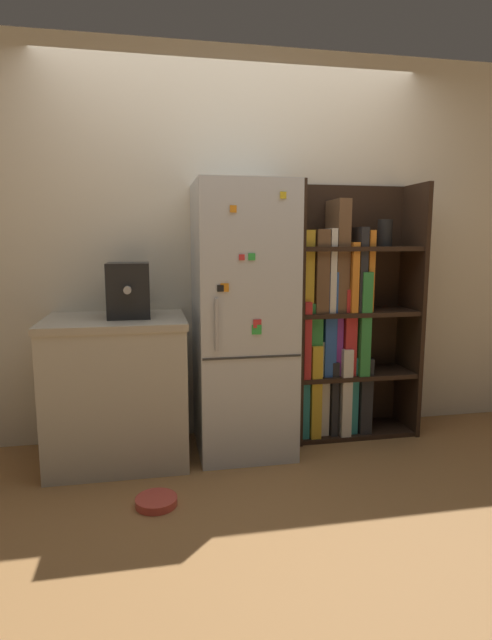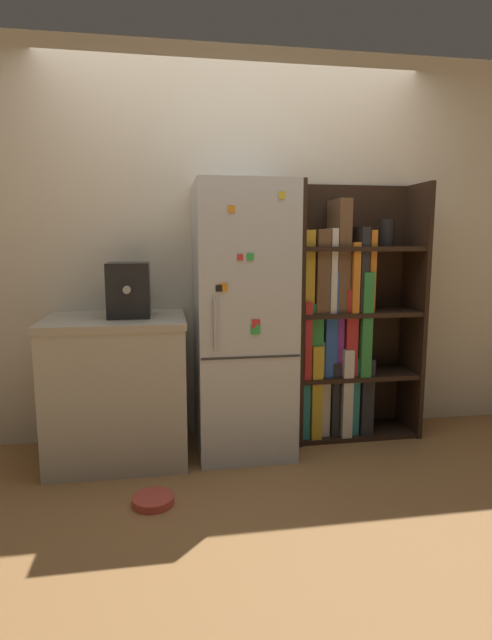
% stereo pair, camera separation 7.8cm
% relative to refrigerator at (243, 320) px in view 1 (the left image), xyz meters
% --- Properties ---
extents(ground_plane, '(16.00, 16.00, 0.00)m').
position_rel_refrigerator_xyz_m(ground_plane, '(0.00, -0.15, -0.85)').
color(ground_plane, '#A87542').
extents(wall_back, '(8.00, 0.05, 2.60)m').
position_rel_refrigerator_xyz_m(wall_back, '(0.00, 0.33, 0.45)').
color(wall_back, beige).
rests_on(wall_back, ground_plane).
extents(refrigerator, '(0.59, 0.63, 1.70)m').
position_rel_refrigerator_xyz_m(refrigerator, '(0.00, 0.00, 0.00)').
color(refrigerator, silver).
rests_on(refrigerator, ground_plane).
extents(bookshelf, '(0.88, 0.37, 1.73)m').
position_rel_refrigerator_xyz_m(bookshelf, '(0.70, 0.14, -0.08)').
color(bookshelf, black).
rests_on(bookshelf, ground_plane).
extents(kitchen_counter, '(0.84, 0.65, 0.89)m').
position_rel_refrigerator_xyz_m(kitchen_counter, '(-0.79, -0.01, -0.40)').
color(kitchen_counter, '#BCB7A8').
rests_on(kitchen_counter, ground_plane).
extents(espresso_machine, '(0.25, 0.34, 0.33)m').
position_rel_refrigerator_xyz_m(espresso_machine, '(-0.70, 0.01, 0.20)').
color(espresso_machine, black).
rests_on(espresso_machine, kitchen_counter).
extents(pet_bowl, '(0.22, 0.22, 0.04)m').
position_rel_refrigerator_xyz_m(pet_bowl, '(-0.57, -0.64, -0.83)').
color(pet_bowl, '#D84C3F').
rests_on(pet_bowl, ground_plane).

